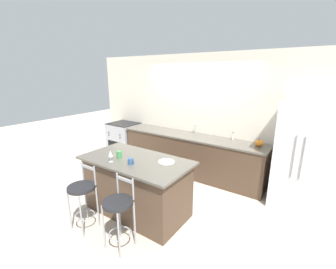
{
  "coord_description": "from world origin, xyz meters",
  "views": [
    {
      "loc": [
        2.34,
        -3.92,
        2.28
      ],
      "look_at": [
        0.0,
        -0.53,
        1.15
      ],
      "focal_mm": 24.0,
      "sensor_mm": 36.0,
      "label": 1
    }
  ],
  "objects_px": {
    "pumpkin_decoration": "(259,143)",
    "bar_stool_far": "(119,210)",
    "bar_stool_near": "(83,194)",
    "dinner_plate": "(166,162)",
    "soap_bottle": "(233,136)",
    "wine_glass": "(110,154)",
    "tumbler_cup": "(119,155)",
    "oven_range": "(124,139)",
    "coffee_mug": "(131,161)",
    "refrigerator": "(300,156)"
  },
  "relations": [
    {
      "from": "pumpkin_decoration",
      "to": "bar_stool_far",
      "type": "bearing_deg",
      "value": -112.54
    },
    {
      "from": "oven_range",
      "to": "bar_stool_near",
      "type": "bearing_deg",
      "value": -55.79
    },
    {
      "from": "oven_range",
      "to": "bar_stool_far",
      "type": "bearing_deg",
      "value": -45.79
    },
    {
      "from": "dinner_plate",
      "to": "soap_bottle",
      "type": "xyz_separation_m",
      "value": [
        0.4,
        1.86,
        0.03
      ]
    },
    {
      "from": "refrigerator",
      "to": "coffee_mug",
      "type": "distance_m",
      "value": 2.85
    },
    {
      "from": "wine_glass",
      "to": "soap_bottle",
      "type": "relative_size",
      "value": 1.12
    },
    {
      "from": "coffee_mug",
      "to": "bar_stool_near",
      "type": "bearing_deg",
      "value": -127.51
    },
    {
      "from": "wine_glass",
      "to": "bar_stool_near",
      "type": "bearing_deg",
      "value": -104.39
    },
    {
      "from": "bar_stool_near",
      "to": "refrigerator",
      "type": "bearing_deg",
      "value": 45.21
    },
    {
      "from": "wine_glass",
      "to": "tumbler_cup",
      "type": "height_order",
      "value": "wine_glass"
    },
    {
      "from": "wine_glass",
      "to": "pumpkin_decoration",
      "type": "bearing_deg",
      "value": 52.01
    },
    {
      "from": "oven_range",
      "to": "bar_stool_far",
      "type": "relative_size",
      "value": 0.94
    },
    {
      "from": "bar_stool_near",
      "to": "dinner_plate",
      "type": "distance_m",
      "value": 1.32
    },
    {
      "from": "oven_range",
      "to": "wine_glass",
      "type": "relative_size",
      "value": 5.16
    },
    {
      "from": "refrigerator",
      "to": "pumpkin_decoration",
      "type": "xyz_separation_m",
      "value": [
        -0.7,
        0.11,
        0.07
      ]
    },
    {
      "from": "bar_stool_near",
      "to": "soap_bottle",
      "type": "height_order",
      "value": "soap_bottle"
    },
    {
      "from": "bar_stool_far",
      "to": "soap_bottle",
      "type": "bearing_deg",
      "value": 79.56
    },
    {
      "from": "refrigerator",
      "to": "tumbler_cup",
      "type": "bearing_deg",
      "value": -141.96
    },
    {
      "from": "dinner_plate",
      "to": "pumpkin_decoration",
      "type": "distance_m",
      "value": 1.95
    },
    {
      "from": "refrigerator",
      "to": "soap_bottle",
      "type": "height_order",
      "value": "refrigerator"
    },
    {
      "from": "bar_stool_near",
      "to": "bar_stool_far",
      "type": "distance_m",
      "value": 0.73
    },
    {
      "from": "dinner_plate",
      "to": "bar_stool_near",
      "type": "bearing_deg",
      "value": -131.81
    },
    {
      "from": "pumpkin_decoration",
      "to": "soap_bottle",
      "type": "distance_m",
      "value": 0.6
    },
    {
      "from": "tumbler_cup",
      "to": "soap_bottle",
      "type": "distance_m",
      "value": 2.43
    },
    {
      "from": "dinner_plate",
      "to": "tumbler_cup",
      "type": "height_order",
      "value": "tumbler_cup"
    },
    {
      "from": "oven_range",
      "to": "coffee_mug",
      "type": "bearing_deg",
      "value": -42.35
    },
    {
      "from": "oven_range",
      "to": "soap_bottle",
      "type": "height_order",
      "value": "soap_bottle"
    },
    {
      "from": "oven_range",
      "to": "wine_glass",
      "type": "distance_m",
      "value": 2.88
    },
    {
      "from": "oven_range",
      "to": "dinner_plate",
      "type": "height_order",
      "value": "dinner_plate"
    },
    {
      "from": "coffee_mug",
      "to": "tumbler_cup",
      "type": "xyz_separation_m",
      "value": [
        -0.33,
        0.08,
        0.01
      ]
    },
    {
      "from": "coffee_mug",
      "to": "tumbler_cup",
      "type": "bearing_deg",
      "value": 166.82
    },
    {
      "from": "bar_stool_far",
      "to": "pumpkin_decoration",
      "type": "distance_m",
      "value": 2.86
    },
    {
      "from": "bar_stool_near",
      "to": "bar_stool_far",
      "type": "relative_size",
      "value": 1.0
    },
    {
      "from": "bar_stool_near",
      "to": "dinner_plate",
      "type": "bearing_deg",
      "value": 48.19
    },
    {
      "from": "oven_range",
      "to": "refrigerator",
      "type": "bearing_deg",
      "value": -0.58
    },
    {
      "from": "refrigerator",
      "to": "soap_bottle",
      "type": "bearing_deg",
      "value": 167.67
    },
    {
      "from": "dinner_plate",
      "to": "wine_glass",
      "type": "xyz_separation_m",
      "value": [
        -0.72,
        -0.47,
        0.12
      ]
    },
    {
      "from": "refrigerator",
      "to": "dinner_plate",
      "type": "height_order",
      "value": "refrigerator"
    },
    {
      "from": "oven_range",
      "to": "bar_stool_near",
      "type": "xyz_separation_m",
      "value": [
        1.75,
        -2.57,
        0.1
      ]
    },
    {
      "from": "bar_stool_near",
      "to": "pumpkin_decoration",
      "type": "relative_size",
      "value": 6.0
    },
    {
      "from": "refrigerator",
      "to": "oven_range",
      "type": "height_order",
      "value": "refrigerator"
    },
    {
      "from": "bar_stool_far",
      "to": "wine_glass",
      "type": "height_order",
      "value": "wine_glass"
    },
    {
      "from": "oven_range",
      "to": "bar_stool_far",
      "type": "xyz_separation_m",
      "value": [
        2.48,
        -2.55,
        0.1
      ]
    },
    {
      "from": "bar_stool_near",
      "to": "bar_stool_far",
      "type": "bearing_deg",
      "value": 2.0
    },
    {
      "from": "pumpkin_decoration",
      "to": "wine_glass",
      "type": "bearing_deg",
      "value": -127.99
    },
    {
      "from": "bar_stool_near",
      "to": "bar_stool_far",
      "type": "height_order",
      "value": "same"
    },
    {
      "from": "tumbler_cup",
      "to": "oven_range",
      "type": "bearing_deg",
      "value": 134.11
    },
    {
      "from": "bar_stool_near",
      "to": "pumpkin_decoration",
      "type": "distance_m",
      "value": 3.23
    },
    {
      "from": "pumpkin_decoration",
      "to": "bar_stool_near",
      "type": "bearing_deg",
      "value": -124.51
    },
    {
      "from": "dinner_plate",
      "to": "soap_bottle",
      "type": "distance_m",
      "value": 1.91
    }
  ]
}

